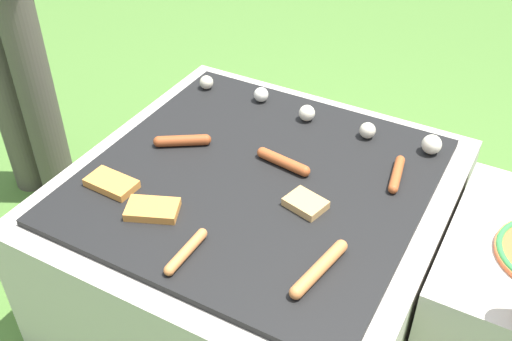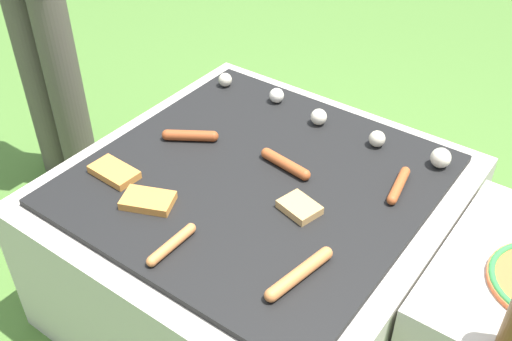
# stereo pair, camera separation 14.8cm
# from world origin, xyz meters

# --- Properties ---
(ground_plane) EXTENTS (14.00, 14.00, 0.00)m
(ground_plane) POSITION_xyz_m (0.00, 0.00, 0.00)
(ground_plane) COLOR #47702D
(grill) EXTENTS (0.92, 0.92, 0.45)m
(grill) POSITION_xyz_m (0.00, 0.00, 0.22)
(grill) COLOR #B2AA9E
(grill) RESTS_ON ground_plane
(sausage_mid_left) EXTENTS (0.13, 0.10, 0.03)m
(sausage_mid_left) POSITION_xyz_m (-0.24, 0.03, 0.46)
(sausage_mid_left) COLOR #93421E
(sausage_mid_left) RESTS_ON grill
(sausage_back_center) EXTENTS (0.05, 0.14, 0.02)m
(sausage_back_center) POSITION_xyz_m (0.31, 0.16, 0.46)
(sausage_back_center) COLOR #A34C23
(sausage_back_center) RESTS_ON grill
(sausage_front_right) EXTENTS (0.06, 0.19, 0.03)m
(sausage_front_right) POSITION_xyz_m (0.27, -0.22, 0.46)
(sausage_front_right) COLOR #C6753D
(sausage_front_right) RESTS_ON grill
(sausage_mid_right) EXTENTS (0.02, 0.15, 0.02)m
(sausage_mid_right) POSITION_xyz_m (-0.00, -0.31, 0.46)
(sausage_mid_right) COLOR #C6753D
(sausage_mid_right) RESTS_ON grill
(sausage_front_center) EXTENTS (0.16, 0.05, 0.03)m
(sausage_front_center) POSITION_xyz_m (0.04, 0.07, 0.46)
(sausage_front_center) COLOR #A34C23
(sausage_front_center) RESTS_ON grill
(bread_slice_right) EXTENTS (0.14, 0.12, 0.02)m
(bread_slice_right) POSITION_xyz_m (-0.15, -0.23, 0.46)
(bread_slice_right) COLOR #D18438
(bread_slice_right) RESTS_ON grill
(bread_slice_left) EXTENTS (0.13, 0.08, 0.02)m
(bread_slice_left) POSITION_xyz_m (-0.29, -0.20, 0.46)
(bread_slice_left) COLOR #D18438
(bread_slice_left) RESTS_ON grill
(bread_slice_center) EXTENTS (0.11, 0.09, 0.02)m
(bread_slice_center) POSITION_xyz_m (0.16, -0.04, 0.46)
(bread_slice_center) COLOR tan
(bread_slice_center) RESTS_ON grill
(mushroom_row) EXTENTS (0.75, 0.07, 0.05)m
(mushroom_row) POSITION_xyz_m (0.06, 0.31, 0.47)
(mushroom_row) COLOR beige
(mushroom_row) RESTS_ON grill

